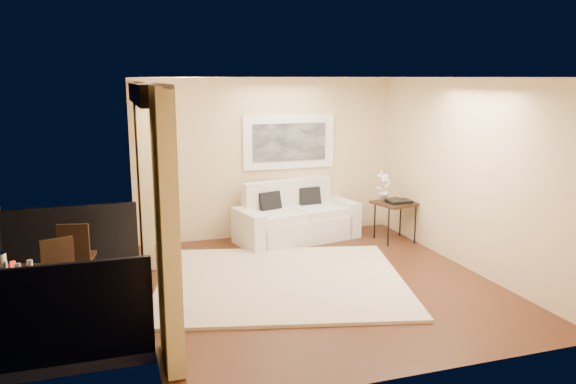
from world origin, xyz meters
TOP-DOWN VIEW (x-y plane):
  - floor at (0.00, 0.00)m, footprint 5.00×5.00m
  - room_shell at (-2.13, 0.00)m, footprint 5.00×6.40m
  - balcony at (-3.31, 0.00)m, footprint 1.81×2.60m
  - curtains at (-2.11, 0.00)m, footprint 0.16×4.80m
  - artwork at (0.39, 2.46)m, footprint 1.62×0.07m
  - rug at (-0.47, 0.18)m, footprint 3.84×3.53m
  - sofa at (0.37, 2.09)m, footprint 2.18×1.28m
  - side_table at (1.93, 1.47)m, footprint 0.75×0.75m
  - tray at (1.95, 1.39)m, footprint 0.39×0.29m
  - orchid at (1.79, 1.63)m, footprint 0.31×0.25m
  - bistro_table at (-3.61, -0.53)m, footprint 0.75×0.75m
  - balcony_chair_far at (-3.05, 0.74)m, footprint 0.46×0.46m
  - balcony_chair_near at (-3.19, 0.06)m, footprint 0.48×0.48m
  - candle at (-3.61, -0.37)m, footprint 0.06×0.06m
  - vase at (-3.62, -0.72)m, footprint 0.04×0.04m
  - glass_a at (-3.53, -0.62)m, footprint 0.06×0.06m
  - glass_b at (-3.43, -0.54)m, footprint 0.06×0.06m

SIDE VIEW (x-z plane):
  - floor at x=0.00m, z-range 0.00..0.00m
  - rug at x=-0.47m, z-range 0.00..0.04m
  - balcony at x=-3.31m, z-range -0.41..0.76m
  - sofa at x=0.37m, z-range -0.14..0.84m
  - balcony_chair_near at x=-3.19m, z-range 0.06..0.94m
  - balcony_chair_far at x=-3.05m, z-range 0.07..0.97m
  - side_table at x=1.93m, z-range 0.28..0.95m
  - bistro_table at x=-3.61m, z-range 0.28..1.00m
  - tray at x=1.95m, z-range 0.67..0.72m
  - candle at x=-3.61m, z-range 0.72..0.79m
  - glass_a at x=-3.53m, z-range 0.72..0.84m
  - glass_b at x=-3.43m, z-range 0.72..0.84m
  - vase at x=-3.62m, z-range 0.72..0.90m
  - orchid at x=1.79m, z-range 0.67..1.18m
  - curtains at x=-2.11m, z-range 0.02..2.66m
  - artwork at x=0.39m, z-range 1.16..2.08m
  - room_shell at x=-2.13m, z-range 0.02..5.02m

